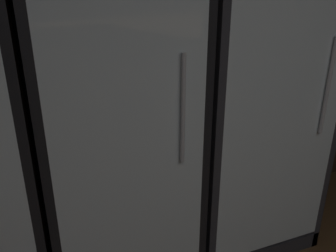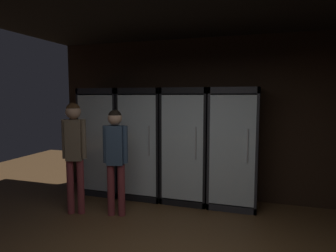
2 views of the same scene
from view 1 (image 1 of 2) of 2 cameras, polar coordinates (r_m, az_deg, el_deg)
wall_back at (r=2.30m, az=0.20°, el=16.95°), size 6.00×0.06×2.80m
cooler_center at (r=2.00m, az=-8.28°, el=2.09°), size 0.76×0.64×1.93m
cooler_right at (r=2.30m, az=11.08°, el=4.86°), size 0.76×0.64×1.93m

